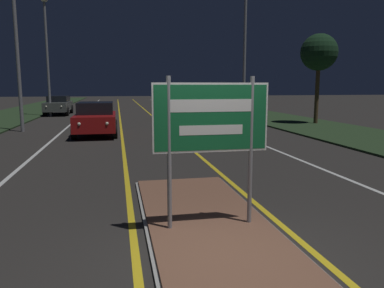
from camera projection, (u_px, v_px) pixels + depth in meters
The scene contains 20 objects.
ground_plane at pixel (234, 268), 4.83m from camera, with size 160.00×160.00×0.00m, color #282623.
median_island at pixel (210, 228), 6.06m from camera, with size 2.09×6.25×0.10m.
verge_right at pixel (277, 119), 26.04m from camera, with size 5.00×100.00×0.08m.
centre_line_yellow_left at pixel (120, 116), 28.80m from camera, with size 0.12×70.00×0.01m.
centre_line_yellow_right at pixel (152, 116), 29.28m from camera, with size 0.12×70.00×0.01m.
lane_line_white_left at pixel (80, 117), 28.23m from camera, with size 0.12×70.00×0.01m.
lane_line_white_right at pixel (189, 115), 29.86m from camera, with size 0.12×70.00×0.01m.
edge_line_white_left at pixel (38, 117), 27.64m from camera, with size 0.10×70.00×0.01m.
edge_line_white_right at pixel (225, 114), 30.44m from camera, with size 0.10×70.00×0.01m.
highway_sign at pixel (211, 124), 5.79m from camera, with size 1.83×0.07×2.37m.
streetlight_left_near at pixel (14, 10), 18.19m from camera, with size 0.54×0.54×9.14m.
streetlight_left_far at pixel (46, 35), 27.45m from camera, with size 0.58×0.58×8.90m.
streetlight_right_near at pixel (245, 35), 23.15m from camera, with size 0.46×0.46×8.86m.
car_receding_0 at pixel (200, 118), 17.87m from camera, with size 1.92×4.53×1.54m.
car_receding_1 at pixel (173, 109), 25.60m from camera, with size 2.03×4.64×1.39m.
car_receding_2 at pixel (197, 103), 32.99m from camera, with size 2.00×4.73×1.48m.
car_receding_3 at pixel (180, 99), 42.41m from camera, with size 1.92×4.59×1.46m.
car_approaching_0 at pixel (96, 118), 17.67m from camera, with size 1.97×4.16×1.54m.
car_approaching_1 at pixel (59, 105), 30.14m from camera, with size 1.85×4.78×1.51m.
roadside_palm_right at pixel (319, 53), 21.94m from camera, with size 2.15×2.15×5.26m.
Camera 1 is at (-1.42, -4.32, 2.33)m, focal length 35.00 mm.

